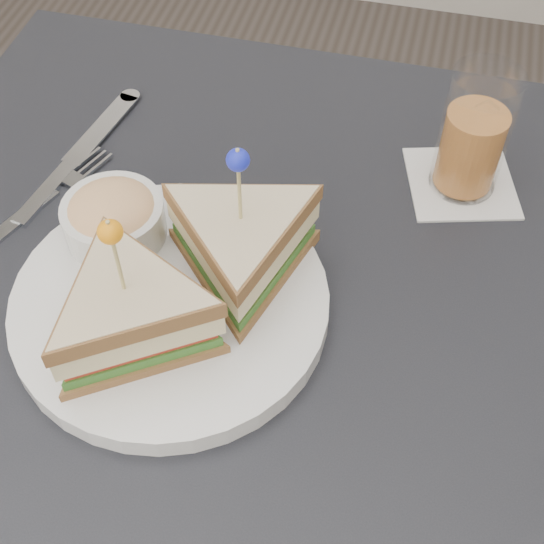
{
  "coord_description": "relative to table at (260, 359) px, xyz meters",
  "views": [
    {
      "loc": [
        0.11,
        -0.38,
        1.3
      ],
      "look_at": [
        0.01,
        0.01,
        0.8
      ],
      "focal_mm": 50.0,
      "sensor_mm": 36.0,
      "label": 1
    }
  ],
  "objects": [
    {
      "name": "table",
      "position": [
        0.0,
        0.0,
        0.0
      ],
      "size": [
        0.8,
        0.8,
        0.75
      ],
      "color": "black",
      "rests_on": "ground"
    },
    {
      "name": "plate_meal",
      "position": [
        -0.07,
        -0.01,
        0.12
      ],
      "size": [
        0.32,
        0.31,
        0.17
      ],
      "rotation": [
        0.0,
        0.0,
        0.06
      ],
      "color": "silver",
      "rests_on": "table"
    },
    {
      "name": "cutlery_fork",
      "position": [
        -0.25,
        0.08,
        0.08
      ],
      "size": [
        0.1,
        0.2,
        0.01
      ],
      "rotation": [
        0.0,
        0.0,
        -0.37
      ],
      "color": "#B4B9BF",
      "rests_on": "table"
    },
    {
      "name": "cutlery_knife",
      "position": [
        -0.24,
        0.15,
        0.08
      ],
      "size": [
        0.06,
        0.23,
        0.01
      ],
      "rotation": [
        0.0,
        0.0,
        -0.17
      ],
      "color": "silver",
      "rests_on": "table"
    },
    {
      "name": "drink_set",
      "position": [
        0.16,
        0.21,
        0.14
      ],
      "size": [
        0.13,
        0.13,
        0.14
      ],
      "rotation": [
        0.0,
        0.0,
        0.27
      ],
      "color": "silver",
      "rests_on": "table"
    }
  ]
}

